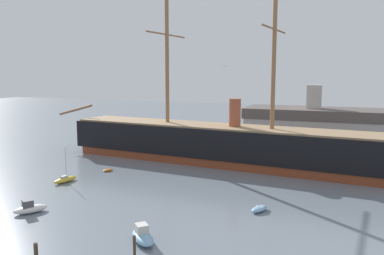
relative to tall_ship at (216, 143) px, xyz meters
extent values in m
cube|color=brown|center=(0.00, 0.00, -3.13)|extent=(61.23, 14.38, 1.58)
cube|color=black|center=(0.00, 0.00, 0.48)|extent=(63.78, 14.98, 5.64)
ellipsoid|color=black|center=(-28.96, 2.55, -0.31)|extent=(12.08, 9.50, 7.22)
ellipsoid|color=black|center=(28.96, -2.55, -0.31)|extent=(12.08, 9.50, 7.22)
cube|color=#9E7F5B|center=(0.00, 0.00, 3.47)|extent=(62.46, 14.12, 0.34)
cylinder|color=#936642|center=(-11.01, 0.97, 17.97)|extent=(0.79, 0.79, 29.34)
cylinder|color=#936642|center=(-11.01, 0.97, 21.49)|extent=(1.64, 15.14, 0.32)
cylinder|color=#936642|center=(11.02, -0.97, 17.97)|extent=(0.79, 0.79, 29.34)
cylinder|color=#936642|center=(11.02, -0.97, 21.49)|extent=(1.64, 15.14, 0.32)
cylinder|color=#936642|center=(-36.03, 3.17, 5.13)|extent=(10.00, 1.44, 3.00)
cylinder|color=#9E4C33|center=(3.78, -0.33, 6.12)|extent=(2.26, 2.26, 5.64)
ellipsoid|color=silver|center=(-13.34, -35.54, -3.44)|extent=(3.76, 4.41, 0.97)
cube|color=#4C4C51|center=(-13.50, -35.78, -2.66)|extent=(1.64, 1.68, 0.97)
ellipsoid|color=#7FB2D6|center=(4.25, -38.07, -3.40)|extent=(4.51, 4.43, 1.04)
cube|color=beige|center=(4.03, -37.86, -2.57)|extent=(1.82, 1.82, 1.04)
ellipsoid|color=gold|center=(-18.60, -22.39, -3.50)|extent=(2.22, 4.61, 0.84)
cube|color=#B2ADA3|center=(-18.65, -22.60, -3.03)|extent=(0.94, 1.24, 0.44)
cylinder|color=silver|center=(-18.56, -22.17, -0.70)|extent=(0.11, 0.11, 5.10)
ellipsoid|color=#7FB2D6|center=(13.76, -24.33, -3.57)|extent=(2.33, 3.21, 0.70)
cube|color=beige|center=(13.76, -24.33, -3.31)|extent=(1.11, 0.67, 0.11)
ellipsoid|color=orange|center=(-16.15, -13.75, -3.69)|extent=(1.71, 2.14, 0.47)
cube|color=#4C4C51|center=(-16.15, -13.75, -3.51)|extent=(0.73, 0.51, 0.07)
ellipsoid|color=silver|center=(-32.50, 4.75, -3.53)|extent=(1.92, 3.51, 0.78)
cube|color=beige|center=(-32.46, 4.52, -2.91)|extent=(1.06, 1.15, 0.78)
ellipsoid|color=orange|center=(25.28, 3.88, -3.51)|extent=(4.16, 3.72, 0.82)
cube|color=#B2ADA3|center=(25.12, 3.74, -3.05)|extent=(1.28, 1.23, 0.43)
cylinder|color=silver|center=(25.45, 4.01, -0.79)|extent=(0.11, 0.11, 4.95)
cylinder|color=#423323|center=(-3.54, -45.08, -3.14)|extent=(0.39, 0.39, 1.56)
cylinder|color=#423323|center=(5.13, -41.32, -2.84)|extent=(0.29, 0.29, 2.17)
cube|color=#565659|center=(22.12, 23.05, -3.52)|extent=(45.94, 15.52, 0.80)
cube|color=#BCB7AD|center=(22.12, 23.05, 0.04)|extent=(41.77, 12.93, 6.31)
cube|color=#5B514C|center=(22.12, 23.05, 4.38)|extent=(42.60, 13.19, 2.38)
cube|color=#BCB7AD|center=(16.47, 23.05, 8.30)|extent=(3.20, 3.20, 5.46)
ellipsoid|color=silver|center=(5.73, -14.33, 14.84)|extent=(0.19, 0.34, 0.11)
sphere|color=silver|center=(5.78, -14.14, 14.85)|extent=(0.09, 0.09, 0.09)
cube|color=#ADA89E|center=(5.43, -14.26, 14.86)|extent=(0.53, 0.25, 0.11)
cube|color=#ADA89E|center=(6.04, -14.41, 14.86)|extent=(0.53, 0.25, 0.11)
camera|label=1|loc=(23.53, -72.83, 13.81)|focal=36.77mm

